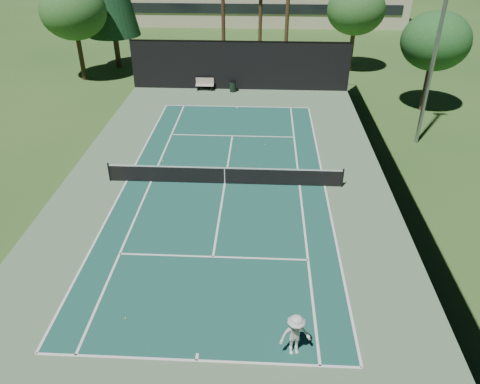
# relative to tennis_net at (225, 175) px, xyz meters

# --- Properties ---
(ground) EXTENTS (160.00, 160.00, 0.00)m
(ground) POSITION_rel_tennis_net_xyz_m (0.00, 0.00, -0.56)
(ground) COLOR #30541F
(ground) RESTS_ON ground
(apron_slab) EXTENTS (18.00, 32.00, 0.01)m
(apron_slab) POSITION_rel_tennis_net_xyz_m (0.00, 0.00, -0.55)
(apron_slab) COLOR #597954
(apron_slab) RESTS_ON ground
(court_surface) EXTENTS (10.97, 23.77, 0.01)m
(court_surface) POSITION_rel_tennis_net_xyz_m (0.00, 0.00, -0.55)
(court_surface) COLOR #184F44
(court_surface) RESTS_ON ground
(court_lines) EXTENTS (11.07, 23.87, 0.01)m
(court_lines) POSITION_rel_tennis_net_xyz_m (0.00, 0.00, -0.54)
(court_lines) COLOR white
(court_lines) RESTS_ON ground
(tennis_net) EXTENTS (12.90, 0.10, 1.10)m
(tennis_net) POSITION_rel_tennis_net_xyz_m (0.00, 0.00, 0.00)
(tennis_net) COLOR black
(tennis_net) RESTS_ON ground
(fence) EXTENTS (18.04, 32.05, 4.03)m
(fence) POSITION_rel_tennis_net_xyz_m (0.00, 0.06, 1.45)
(fence) COLOR black
(fence) RESTS_ON ground
(player) EXTENTS (1.20, 0.86, 1.68)m
(player) POSITION_rel_tennis_net_xyz_m (3.28, -11.35, 0.28)
(player) COLOR silver
(player) RESTS_ON ground
(tennis_ball_a) EXTENTS (0.06, 0.06, 0.06)m
(tennis_ball_a) POSITION_rel_tennis_net_xyz_m (-2.86, -10.15, -0.53)
(tennis_ball_a) COLOR #C5E634
(tennis_ball_a) RESTS_ON ground
(tennis_ball_b) EXTENTS (0.07, 0.07, 0.07)m
(tennis_ball_b) POSITION_rel_tennis_net_xyz_m (-3.93, 2.50, -0.52)
(tennis_ball_b) COLOR yellow
(tennis_ball_b) RESTS_ON ground
(tennis_ball_c) EXTENTS (0.06, 0.06, 0.06)m
(tennis_ball_c) POSITION_rel_tennis_net_xyz_m (2.19, 5.14, -0.53)
(tennis_ball_c) COLOR #C8EB35
(tennis_ball_c) RESTS_ON ground
(tennis_ball_d) EXTENTS (0.06, 0.06, 0.06)m
(tennis_ball_d) POSITION_rel_tennis_net_xyz_m (-6.49, 5.41, -0.53)
(tennis_ball_d) COLOR #D2E935
(tennis_ball_d) RESTS_ON ground
(park_bench) EXTENTS (1.50, 0.45, 1.02)m
(park_bench) POSITION_rel_tennis_net_xyz_m (-2.92, 15.64, -0.01)
(park_bench) COLOR beige
(park_bench) RESTS_ON ground
(trash_bin) EXTENTS (0.56, 0.56, 0.95)m
(trash_bin) POSITION_rel_tennis_net_xyz_m (-0.55, 15.35, -0.08)
(trash_bin) COLOR black
(trash_bin) RESTS_ON ground
(decid_tree_a) EXTENTS (5.12, 5.12, 7.62)m
(decid_tree_a) POSITION_rel_tennis_net_xyz_m (10.00, 22.00, 4.86)
(decid_tree_a) COLOR #43301D
(decid_tree_a) RESTS_ON ground
(decid_tree_b) EXTENTS (4.80, 4.80, 7.14)m
(decid_tree_b) POSITION_rel_tennis_net_xyz_m (14.00, 12.00, 4.52)
(decid_tree_b) COLOR #4E3321
(decid_tree_b) RESTS_ON ground
(decid_tree_c) EXTENTS (5.44, 5.44, 8.09)m
(decid_tree_c) POSITION_rel_tennis_net_xyz_m (-14.00, 18.00, 5.21)
(decid_tree_c) COLOR #43311C
(decid_tree_c) RESTS_ON ground
(light_pole) EXTENTS (0.90, 0.25, 12.22)m
(light_pole) POSITION_rel_tennis_net_xyz_m (12.00, 6.00, 5.90)
(light_pole) COLOR #93959B
(light_pole) RESTS_ON ground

